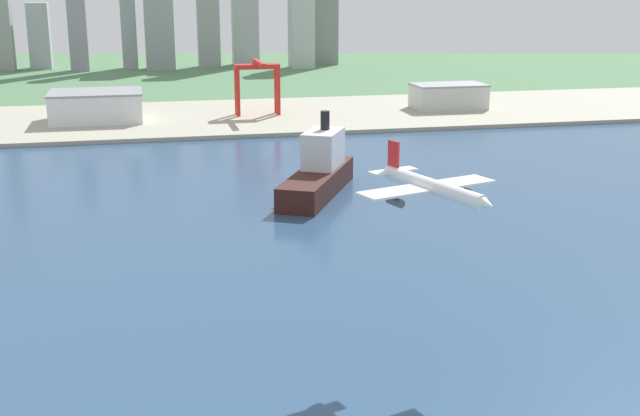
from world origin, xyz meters
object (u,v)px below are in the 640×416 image
(warehouse_main, at_px, (96,106))
(warehouse_annex, at_px, (448,96))
(port_crane_red, at_px, (257,75))
(airplane_landing, at_px, (432,187))
(cargo_ship, at_px, (319,172))

(warehouse_main, bearing_deg, warehouse_annex, 0.02)
(port_crane_red, distance_m, warehouse_main, 99.19)
(port_crane_red, bearing_deg, warehouse_main, -179.69)
(airplane_landing, distance_m, port_crane_red, 347.18)
(cargo_ship, relative_size, warehouse_annex, 1.37)
(cargo_ship, relative_size, port_crane_red, 1.67)
(airplane_landing, xyz_separation_m, cargo_ship, (9.31, 153.47, -31.12))
(airplane_landing, relative_size, cargo_ship, 0.56)
(cargo_ship, bearing_deg, airplane_landing, -93.47)
(warehouse_main, distance_m, warehouse_annex, 224.25)
(warehouse_main, bearing_deg, cargo_ship, -64.07)
(port_crane_red, height_order, warehouse_main, port_crane_red)
(airplane_landing, xyz_separation_m, warehouse_annex, (139.87, 346.23, -29.46))
(airplane_landing, relative_size, port_crane_red, 0.94)
(port_crane_red, distance_m, warehouse_annex, 127.50)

